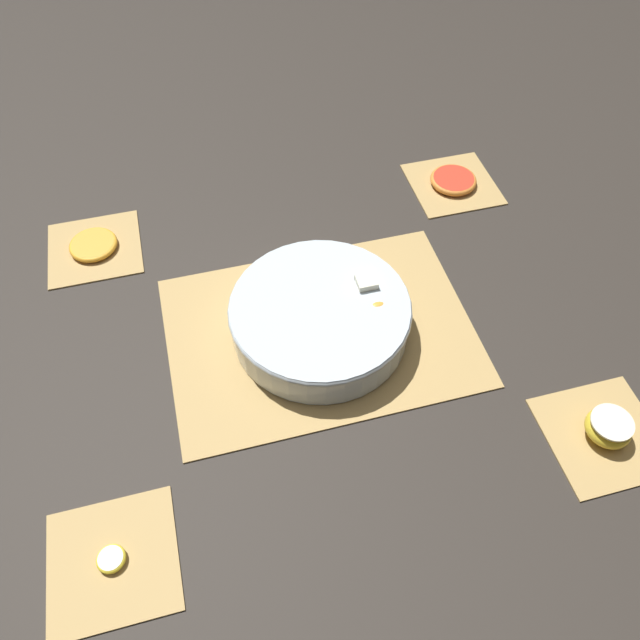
{
  "coord_description": "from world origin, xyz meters",
  "views": [
    {
      "loc": [
        -0.15,
        -0.58,
        0.81
      ],
      "look_at": [
        0.0,
        0.0,
        0.03
      ],
      "focal_mm": 35.0,
      "sensor_mm": 36.0,
      "label": 1
    }
  ],
  "objects": [
    {
      "name": "banana_coin_single",
      "position": [
        -0.35,
        -0.28,
        0.01
      ],
      "size": [
        0.04,
        0.04,
        0.01
      ],
      "color": "#F7EFC6",
      "rests_on": "coaster_mat_near_left"
    },
    {
      "name": "grapefruit_slice",
      "position": [
        0.35,
        0.28,
        0.01
      ],
      "size": [
        0.09,
        0.09,
        0.01
      ],
      "color": "red",
      "rests_on": "coaster_mat_far_right"
    },
    {
      "name": "ground_plane",
      "position": [
        0.0,
        0.0,
        0.0
      ],
      "size": [
        6.0,
        6.0,
        0.0
      ],
      "primitive_type": "plane",
      "color": "#2D2823"
    },
    {
      "name": "bamboo_mat_center",
      "position": [
        -0.0,
        0.0,
        0.0
      ],
      "size": [
        0.49,
        0.35,
        0.01
      ],
      "color": "tan",
      "rests_on": "ground_plane"
    },
    {
      "name": "coaster_mat_far_left",
      "position": [
        -0.35,
        0.28,
        0.0
      ],
      "size": [
        0.16,
        0.16,
        0.01
      ],
      "color": "tan",
      "rests_on": "ground_plane"
    },
    {
      "name": "coaster_mat_near_right",
      "position": [
        0.35,
        -0.28,
        0.0
      ],
      "size": [
        0.16,
        0.16,
        0.01
      ],
      "color": "tan",
      "rests_on": "ground_plane"
    },
    {
      "name": "apple_half",
      "position": [
        0.35,
        -0.28,
        0.02
      ],
      "size": [
        0.06,
        0.06,
        0.04
      ],
      "color": "gold",
      "rests_on": "coaster_mat_near_right"
    },
    {
      "name": "orange_slice_whole",
      "position": [
        -0.35,
        0.28,
        0.01
      ],
      "size": [
        0.08,
        0.08,
        0.01
      ],
      "color": "#F9A338",
      "rests_on": "coaster_mat_far_left"
    },
    {
      "name": "coaster_mat_far_right",
      "position": [
        0.35,
        0.28,
        0.0
      ],
      "size": [
        0.16,
        0.16,
        0.01
      ],
      "color": "tan",
      "rests_on": "ground_plane"
    },
    {
      "name": "fruit_salad_bowl",
      "position": [
        0.0,
        0.0,
        0.04
      ],
      "size": [
        0.29,
        0.29,
        0.08
      ],
      "color": "silver",
      "rests_on": "bamboo_mat_center"
    },
    {
      "name": "coaster_mat_near_left",
      "position": [
        -0.35,
        -0.28,
        0.0
      ],
      "size": [
        0.16,
        0.16,
        0.01
      ],
      "color": "tan",
      "rests_on": "ground_plane"
    }
  ]
}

